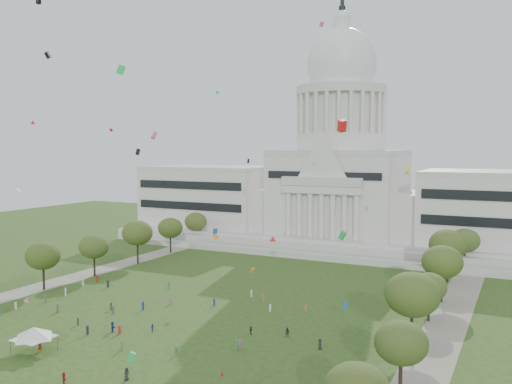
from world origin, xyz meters
TOP-DOWN VIEW (x-y plane):
  - ground at (0.00, 0.00)m, footprint 400.00×400.00m
  - capitol at (0.00, 113.59)m, footprint 160.00×64.50m
  - path_left at (-48.00, 30.00)m, footprint 8.00×160.00m
  - path_right at (48.00, 30.00)m, footprint 8.00×160.00m
  - row_tree_r_1 at (46.22, -1.75)m, footprint 7.58×7.58m
  - row_tree_l_2 at (-45.04, 17.30)m, footprint 8.42×8.42m
  - row_tree_r_2 at (44.17, 17.44)m, footprint 9.55×9.55m
  - row_tree_l_3 at (-44.09, 33.92)m, footprint 8.12×8.12m
  - row_tree_r_3 at (44.40, 34.48)m, footprint 7.01×7.01m
  - row_tree_l_4 at (-44.08, 52.42)m, footprint 9.29×9.29m
  - row_tree_r_4 at (44.76, 50.04)m, footprint 9.19×9.19m
  - row_tree_l_5 at (-45.22, 71.01)m, footprint 8.33×8.33m
  - row_tree_r_5 at (43.49, 70.19)m, footprint 9.82×9.82m
  - row_tree_l_6 at (-46.87, 89.14)m, footprint 8.19×8.19m
  - row_tree_r_6 at (45.96, 88.13)m, footprint 8.42×8.42m
  - event_tent at (-13.60, -13.14)m, footprint 8.09×8.09m
  - person_0 at (29.98, 10.09)m, footprint 1.08×1.09m
  - person_2 at (22.51, 13.09)m, footprint 0.96×0.69m
  - person_3 at (8.98, -3.38)m, footprint 0.58×1.03m
  - person_4 at (-1.86, 4.39)m, footprint 0.54×0.92m
  - person_5 at (-8.48, 0.75)m, footprint 1.99×1.62m
  - person_6 at (8.17, -15.03)m, footprint 0.85×1.09m
  - person_7 at (-12.85, -12.64)m, footprint 0.83×0.79m
  - person_8 at (-18.34, 11.50)m, footprint 0.92×0.73m
  - person_9 at (17.43, 3.85)m, footprint 1.14×1.22m
  - person_10 at (15.71, 11.46)m, footprint 0.51×0.93m
  - person_11 at (0.75, -20.28)m, footprint 1.72×1.59m
  - distant_crowd at (-16.20, 15.17)m, footprint 59.64×40.88m
  - kite_swarm at (3.28, 8.77)m, footprint 87.05×104.57m

SIDE VIEW (x-z plane):
  - ground at x=0.00m, z-range 0.00..0.00m
  - path_left at x=-48.00m, z-range 0.00..0.04m
  - path_right at x=48.00m, z-range 0.00..0.04m
  - person_4 at x=-1.86m, z-range 0.00..1.53m
  - person_3 at x=8.98m, z-range 0.00..1.54m
  - person_10 at x=15.71m, z-range 0.00..1.58m
  - person_8 at x=-18.34m, z-range 0.00..1.65m
  - distant_crowd at x=-16.20m, z-range -0.10..1.81m
  - person_9 at x=17.43m, z-range 0.00..1.71m
  - person_11 at x=0.75m, z-range 0.00..1.81m
  - person_2 at x=22.51m, z-range 0.00..1.82m
  - person_7 at x=-12.85m, z-range 0.00..1.85m
  - person_0 at x=29.98m, z-range 0.00..1.90m
  - person_6 at x=8.17m, z-range 0.00..1.96m
  - person_5 at x=-8.48m, z-range 0.00..2.03m
  - event_tent at x=-13.60m, z-range 1.23..5.68m
  - row_tree_r_3 at x=44.40m, z-range 2.09..12.07m
  - row_tree_r_1 at x=46.22m, z-range 2.27..13.04m
  - row_tree_l_3 at x=-44.09m, z-range 2.43..13.98m
  - row_tree_l_6 at x=-46.87m, z-range 2.45..14.09m
  - row_tree_l_5 at x=-45.22m, z-range 2.49..14.34m
  - row_tree_r_6 at x=45.96m, z-range 2.52..14.49m
  - row_tree_l_2 at x=-45.04m, z-range 2.52..14.49m
  - row_tree_r_4 at x=44.76m, z-range 2.76..15.82m
  - row_tree_l_4 at x=-44.08m, z-range 2.79..16.00m
  - row_tree_r_2 at x=44.17m, z-range 2.87..16.45m
  - row_tree_r_5 at x=43.49m, z-range 2.95..16.91m
  - capitol at x=0.00m, z-range -23.35..67.95m
  - kite_swarm at x=3.28m, z-range 0.62..60.69m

